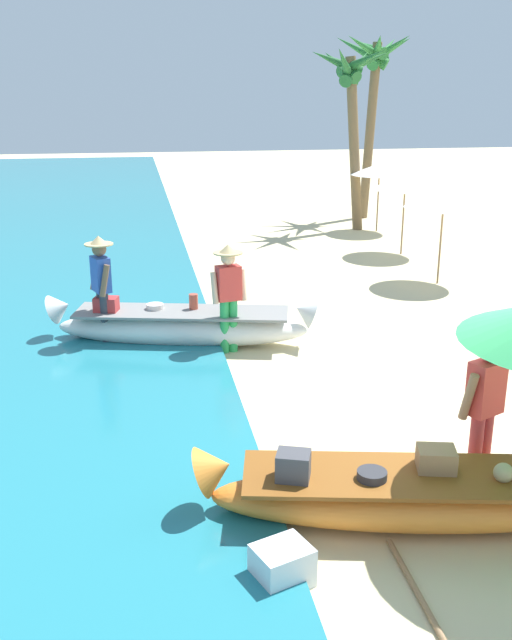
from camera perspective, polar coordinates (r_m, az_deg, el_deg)
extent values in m
plane|color=beige|center=(8.60, 16.17, -10.15)|extent=(80.00, 80.00, 0.00)
ellipsoid|color=orange|center=(7.16, 12.51, -13.64)|extent=(3.96, 1.58, 0.50)
cone|color=orange|center=(6.91, -3.20, -11.59)|extent=(0.52, 0.57, 0.56)
cube|color=brown|center=(7.03, 12.65, -11.92)|extent=(3.36, 1.47, 0.04)
cube|color=#424247|center=(6.75, 2.95, -11.47)|extent=(0.37, 0.34, 0.28)
cylinder|color=#2D2D33|center=(6.86, 9.12, -12.04)|extent=(0.28, 0.28, 0.10)
cube|color=#9E754C|center=(7.10, 14.00, -10.65)|extent=(0.41, 0.36, 0.23)
sphere|color=tan|center=(7.11, 18.92, -11.32)|extent=(0.18, 0.18, 0.18)
ellipsoid|color=white|center=(11.57, -5.82, -0.67)|extent=(4.06, 1.66, 0.55)
cone|color=white|center=(11.33, 3.87, 0.71)|extent=(0.52, 0.56, 0.55)
cone|color=white|center=(11.92, -15.13, 0.99)|extent=(0.52, 0.56, 0.55)
cube|color=gray|center=(11.48, -5.87, 0.63)|extent=(3.44, 1.53, 0.04)
cube|color=#B73333|center=(11.62, -11.72, 1.18)|extent=(0.42, 0.35, 0.24)
cylinder|color=silver|center=(11.62, -7.96, 1.02)|extent=(0.27, 0.27, 0.10)
cylinder|color=#B74C38|center=(11.53, -4.94, 1.41)|extent=(0.14, 0.14, 0.26)
cylinder|color=#2D2D33|center=(11.37, -2.04, 0.80)|extent=(0.23, 0.23, 0.10)
cylinder|color=green|center=(11.20, -1.82, -0.43)|extent=(0.14, 0.14, 0.84)
cylinder|color=green|center=(11.15, -2.49, -0.51)|extent=(0.14, 0.14, 0.84)
cube|color=#DB3D38|center=(10.98, -2.20, 2.93)|extent=(0.40, 0.29, 0.53)
cylinder|color=beige|center=(11.05, -1.04, 2.78)|extent=(0.13, 0.20, 0.49)
cylinder|color=beige|center=(10.90, -3.29, 2.53)|extent=(0.13, 0.20, 0.49)
sphere|color=beige|center=(10.88, -2.22, 4.89)|extent=(0.22, 0.22, 0.22)
cylinder|color=tan|center=(10.87, -2.22, 5.31)|extent=(0.44, 0.44, 0.02)
cone|color=tan|center=(10.85, -2.23, 5.67)|extent=(0.26, 0.26, 0.12)
cylinder|color=#B2383D|center=(7.80, 16.86, -9.87)|extent=(0.14, 0.14, 0.82)
cylinder|color=#B2383D|center=(7.90, 17.52, -9.56)|extent=(0.14, 0.14, 0.82)
cube|color=#DB3D38|center=(7.56, 17.67, -5.09)|extent=(0.42, 0.35, 0.56)
cylinder|color=#9E7051|center=(7.43, 16.40, -5.82)|extent=(0.16, 0.21, 0.51)
cylinder|color=#9E7051|center=(7.77, 18.58, -4.97)|extent=(0.16, 0.21, 0.51)
sphere|color=#9E7051|center=(7.42, 17.96, -2.25)|extent=(0.22, 0.22, 0.22)
cylinder|color=#333842|center=(11.60, -11.79, 0.01)|extent=(0.14, 0.14, 0.90)
cylinder|color=#333842|center=(11.73, -12.01, 0.20)|extent=(0.14, 0.14, 0.90)
cube|color=#3356B2|center=(11.47, -12.13, 3.55)|extent=(0.33, 0.41, 0.55)
cylinder|color=brown|center=(11.27, -11.84, 3.04)|extent=(0.21, 0.15, 0.50)
cylinder|color=brown|center=(11.69, -12.56, 3.53)|extent=(0.21, 0.15, 0.50)
sphere|color=brown|center=(11.38, -12.26, 5.46)|extent=(0.22, 0.22, 0.22)
cylinder|color=tan|center=(11.37, -12.28, 5.86)|extent=(0.44, 0.44, 0.02)
cone|color=tan|center=(11.35, -12.31, 6.20)|extent=(0.26, 0.26, 0.12)
cylinder|color=#8E6B47|center=(15.48, 14.35, 6.22)|extent=(0.04, 0.04, 1.90)
cone|color=silver|center=(15.35, 14.58, 9.14)|extent=(1.60, 1.60, 0.32)
cylinder|color=#8E6B47|center=(18.10, 11.52, 8.05)|extent=(0.04, 0.04, 1.90)
cone|color=silver|center=(17.99, 11.68, 10.56)|extent=(1.60, 1.60, 0.32)
cylinder|color=#8E6B47|center=(20.96, 9.59, 9.47)|extent=(0.04, 0.04, 1.90)
cone|color=silver|center=(20.86, 9.71, 11.64)|extent=(1.60, 1.60, 0.32)
cylinder|color=brown|center=(23.01, 8.96, 14.35)|extent=(0.50, 0.28, 5.19)
cone|color=#287033|center=(23.18, 10.50, 20.22)|extent=(1.46, 0.43, 0.97)
cone|color=#287033|center=(23.50, 10.04, 20.10)|extent=(1.48, 1.61, 1.13)
cone|color=#287033|center=(23.47, 8.90, 20.45)|extent=(0.70, 1.88, 0.78)
cone|color=#287033|center=(23.10, 8.30, 20.22)|extent=(1.67, 1.07, 1.11)
cone|color=#287033|center=(22.69, 8.71, 20.40)|extent=(1.66, 1.15, 0.96)
cone|color=#287033|center=(22.57, 9.61, 20.45)|extent=(0.80, 1.76, 0.87)
cone|color=#287033|center=(22.78, 10.44, 20.22)|extent=(1.17, 1.47, 1.03)
cylinder|color=brown|center=(20.92, 7.73, 13.42)|extent=(0.68, 0.28, 4.74)
cone|color=#23602D|center=(20.97, 8.53, 19.43)|extent=(1.55, 0.51, 0.86)
cone|color=#23602D|center=(21.30, 7.94, 19.18)|extent=(1.41, 1.71, 1.13)
cone|color=#23602D|center=(21.15, 6.65, 19.33)|extent=(0.93, 1.60, 1.02)
cone|color=#23602D|center=(20.69, 6.33, 19.55)|extent=(1.50, 0.42, 0.84)
cone|color=#23602D|center=(20.38, 7.08, 19.22)|extent=(1.14, 1.54, 1.14)
cone|color=#23602D|center=(20.43, 8.37, 19.50)|extent=(1.03, 1.84, 0.85)
cube|color=silver|center=(6.32, 2.07, -18.76)|extent=(0.56, 0.51, 0.34)
cylinder|color=#8E6B47|center=(6.34, 12.96, -20.77)|extent=(0.08, 1.63, 0.05)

